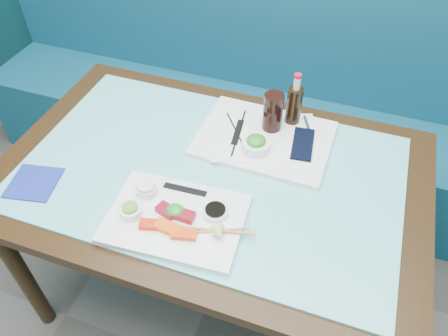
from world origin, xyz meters
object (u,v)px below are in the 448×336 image
(blue_napkin, at_px, (34,183))
(booth_bench, at_px, (270,113))
(sashimi_plate, at_px, (176,219))
(seaweed_bowl, at_px, (256,146))
(cola_glass, at_px, (273,112))
(cola_bottle_body, at_px, (294,107))
(dining_table, at_px, (211,189))
(serving_tray, at_px, (264,139))

(blue_napkin, bearing_deg, booth_bench, 64.80)
(sashimi_plate, relative_size, seaweed_bowl, 4.15)
(booth_bench, height_order, sashimi_plate, booth_bench)
(seaweed_bowl, distance_m, cola_glass, 0.14)
(seaweed_bowl, bearing_deg, cola_bottle_body, 67.39)
(blue_napkin, bearing_deg, cola_bottle_body, 38.41)
(seaweed_bowl, bearing_deg, cola_glass, 81.25)
(sashimi_plate, bearing_deg, dining_table, 80.75)
(seaweed_bowl, xyz_separation_m, cola_glass, (0.02, 0.13, 0.05))
(sashimi_plate, bearing_deg, seaweed_bowl, 64.89)
(sashimi_plate, relative_size, serving_tray, 0.86)
(booth_bench, distance_m, sashimi_plate, 1.14)
(cola_glass, bearing_deg, cola_bottle_body, 45.98)
(sashimi_plate, xyz_separation_m, seaweed_bowl, (0.14, 0.35, 0.03))
(serving_tray, height_order, seaweed_bowl, seaweed_bowl)
(sashimi_plate, bearing_deg, serving_tray, 67.15)
(cola_bottle_body, height_order, blue_napkin, cola_bottle_body)
(dining_table, bearing_deg, cola_glass, 61.89)
(serving_tray, bearing_deg, dining_table, -121.13)
(serving_tray, distance_m, seaweed_bowl, 0.08)
(dining_table, distance_m, seaweed_bowl, 0.21)
(dining_table, relative_size, sashimi_plate, 3.55)
(dining_table, height_order, blue_napkin, blue_napkin)
(dining_table, bearing_deg, blue_napkin, -154.52)
(cola_bottle_body, distance_m, blue_napkin, 0.90)
(seaweed_bowl, bearing_deg, sashimi_plate, -111.22)
(cola_bottle_body, bearing_deg, sashimi_plate, -111.71)
(serving_tray, bearing_deg, sashimi_plate, -107.82)
(dining_table, bearing_deg, cola_bottle_body, 58.24)
(booth_bench, distance_m, cola_glass, 0.76)
(booth_bench, bearing_deg, cola_bottle_body, -69.50)
(cola_glass, distance_m, cola_bottle_body, 0.09)
(booth_bench, distance_m, dining_table, 0.89)
(sashimi_plate, distance_m, cola_glass, 0.51)
(blue_napkin, bearing_deg, serving_tray, 34.83)
(serving_tray, xyz_separation_m, cola_glass, (0.01, 0.05, 0.08))
(serving_tray, bearing_deg, seaweed_bowl, -96.45)
(booth_bench, xyz_separation_m, seaweed_bowl, (0.12, -0.72, 0.42))
(serving_tray, height_order, blue_napkin, serving_tray)
(sashimi_plate, relative_size, blue_napkin, 2.68)
(booth_bench, bearing_deg, cola_glass, -76.95)
(booth_bench, bearing_deg, sashimi_plate, -91.15)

